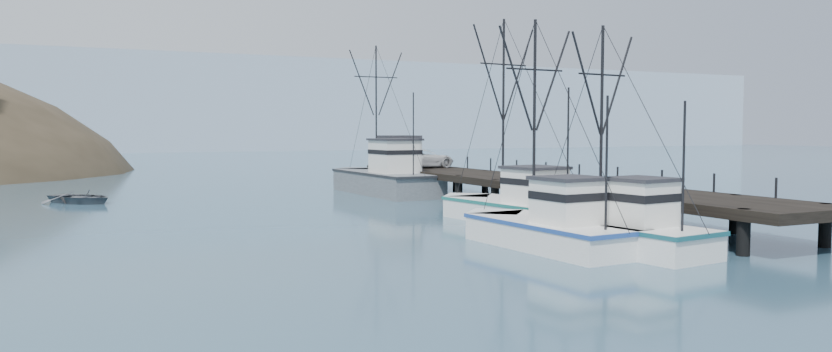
{
  "coord_description": "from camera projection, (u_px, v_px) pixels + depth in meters",
  "views": [
    {
      "loc": [
        -14.5,
        -26.11,
        5.36
      ],
      "look_at": [
        4.91,
        14.62,
        2.5
      ],
      "focal_mm": 32.0,
      "sensor_mm": 36.0,
      "label": 1
    }
  ],
  "objects": [
    {
      "name": "ground",
      "position": [
        462.0,
        261.0,
        30.09
      ],
      "size": [
        400.0,
        400.0,
        0.0
      ],
      "primitive_type": "plane",
      "color": "#30536B",
      "rests_on": "ground"
    },
    {
      "name": "pier",
      "position": [
        528.0,
        183.0,
        50.41
      ],
      "size": [
        6.0,
        44.0,
        2.0
      ],
      "color": "black",
      "rests_on": "ground"
    },
    {
      "name": "distant_ridge",
      "position": [
        171.0,
        150.0,
        187.54
      ],
      "size": [
        360.0,
        40.0,
        26.0
      ],
      "primitive_type": "cube",
      "color": "#9EB2C6",
      "rests_on": "ground"
    },
    {
      "name": "trawler_near",
      "position": [
        615.0,
        232.0,
        32.86
      ],
      "size": [
        4.3,
        10.09,
        10.34
      ],
      "color": "white",
      "rests_on": "ground"
    },
    {
      "name": "trawler_mid",
      "position": [
        547.0,
        229.0,
        33.59
      ],
      "size": [
        4.16,
        10.77,
        10.72
      ],
      "color": "white",
      "rests_on": "ground"
    },
    {
      "name": "trawler_far",
      "position": [
        515.0,
        208.0,
        42.61
      ],
      "size": [
        5.16,
        11.98,
        12.09
      ],
      "color": "white",
      "rests_on": "ground"
    },
    {
      "name": "work_vessel",
      "position": [
        384.0,
        179.0,
        61.52
      ],
      "size": [
        4.96,
        15.11,
        12.72
      ],
      "color": "slate",
      "rests_on": "ground"
    },
    {
      "name": "pier_shed",
      "position": [
        399.0,
        151.0,
        65.87
      ],
      "size": [
        3.0,
        3.2,
        2.8
      ],
      "color": "silver",
      "rests_on": "pier"
    },
    {
      "name": "pickup_truck",
      "position": [
        422.0,
        159.0,
        63.94
      ],
      "size": [
        6.22,
        3.63,
        1.63
      ],
      "primitive_type": "imported",
      "rotation": [
        0.0,
        0.0,
        1.74
      ],
      "color": "silver",
      "rests_on": "pier"
    },
    {
      "name": "motorboat",
      "position": [
        81.0,
        203.0,
        53.68
      ],
      "size": [
        6.4,
        6.64,
        1.12
      ],
      "primitive_type": "imported",
      "rotation": [
        0.0,
        0.0,
        0.68
      ],
      "color": "#55595E",
      "rests_on": "ground"
    }
  ]
}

